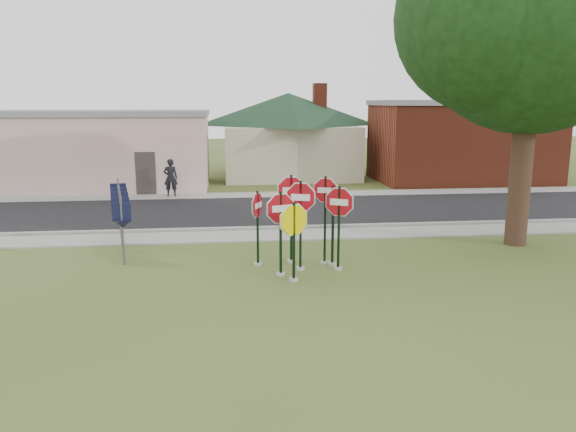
{
  "coord_description": "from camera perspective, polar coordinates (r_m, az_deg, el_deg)",
  "views": [
    {
      "loc": [
        -2.03,
        -13.63,
        4.63
      ],
      "look_at": [
        -0.27,
        2.0,
        1.43
      ],
      "focal_mm": 35.0,
      "sensor_mm": 36.0,
      "label": 1
    }
  ],
  "objects": [
    {
      "name": "stop_sign_right",
      "position": [
        15.56,
        5.21,
        0.02
      ],
      "size": [
        1.0,
        0.54,
        2.5
      ],
      "color": "#9D9B92",
      "rests_on": "ground"
    },
    {
      "name": "ground",
      "position": [
        14.54,
        1.95,
        -7.08
      ],
      "size": [
        120.0,
        120.0,
        0.0
      ],
      "primitive_type": "plane",
      "color": "#3E521E",
      "rests_on": "ground"
    },
    {
      "name": "bg_tree_right",
      "position": [
        46.36,
        25.34,
        11.59
      ],
      "size": [
        5.6,
        5.6,
        8.4
      ],
      "color": "#301E15",
      "rests_on": "ground"
    },
    {
      "name": "stop_sign_far_left",
      "position": [
        15.96,
        -3.11,
        -0.31
      ],
      "size": [
        0.45,
        0.92,
        2.28
      ],
      "color": "#9D9B92",
      "rests_on": "ground"
    },
    {
      "name": "stop_sign_center",
      "position": [
        15.46,
        1.29,
        0.41
      ],
      "size": [
        1.09,
        0.35,
        2.64
      ],
      "color": "#9D9B92",
      "rests_on": "ground"
    },
    {
      "name": "stop_sign_back_left",
      "position": [
        16.18,
        0.32,
        1.08
      ],
      "size": [
        1.11,
        0.24,
        2.71
      ],
      "color": "#9D9B92",
      "rests_on": "ground"
    },
    {
      "name": "curb",
      "position": [
        20.74,
        -0.66,
        -1.21
      ],
      "size": [
        60.0,
        0.2,
        0.14
      ],
      "primitive_type": "cube",
      "color": "gray",
      "rests_on": "ground"
    },
    {
      "name": "building_house",
      "position": [
        35.88,
        0.03,
        9.92
      ],
      "size": [
        11.6,
        11.6,
        6.2
      ],
      "color": "beige",
      "rests_on": "ground"
    },
    {
      "name": "stop_sign_left",
      "position": [
        14.98,
        -0.76,
        -0.59
      ],
      "size": [
        1.07,
        0.39,
        2.42
      ],
      "color": "#9D9B92",
      "rests_on": "ground"
    },
    {
      "name": "building_brick",
      "position": [
        35.13,
        17.26,
        7.35
      ],
      "size": [
        10.2,
        6.2,
        4.75
      ],
      "color": "maroon",
      "rests_on": "ground"
    },
    {
      "name": "building_stucco",
      "position": [
        32.49,
        -18.92,
        6.49
      ],
      "size": [
        12.2,
        6.2,
        4.2
      ],
      "color": "beige",
      "rests_on": "ground"
    },
    {
      "name": "road",
      "position": [
        24.17,
        -1.49,
        0.49
      ],
      "size": [
        60.0,
        7.0,
        0.04
      ],
      "primitive_type": "cube",
      "color": "black",
      "rests_on": "ground"
    },
    {
      "name": "stop_sign_yellow",
      "position": [
        14.54,
        0.6,
        -1.59
      ],
      "size": [
        1.06,
        0.53,
        2.23
      ],
      "color": "#9D9B92",
      "rests_on": "ground"
    },
    {
      "name": "stop_sign_back_right",
      "position": [
        16.06,
        3.8,
        0.75
      ],
      "size": [
        0.91,
        0.39,
        2.67
      ],
      "color": "#9D9B92",
      "rests_on": "ground"
    },
    {
      "name": "route_sign_row",
      "position": [
        18.76,
        -16.67,
        0.54
      ],
      "size": [
        1.43,
        4.63,
        2.0
      ],
      "color": "#59595E",
      "rests_on": "ground"
    },
    {
      "name": "sidewalk_far",
      "position": [
        28.38,
        -2.25,
        2.15
      ],
      "size": [
        60.0,
        1.6,
        0.06
      ],
      "primitive_type": "cube",
      "color": "gray",
      "rests_on": "ground"
    },
    {
      "name": "sidewalk_near",
      "position": [
        19.78,
        -0.36,
        -1.96
      ],
      "size": [
        60.0,
        1.6,
        0.06
      ],
      "primitive_type": "cube",
      "color": "gray",
      "rests_on": "ground"
    },
    {
      "name": "oak_tree",
      "position": [
        19.8,
        23.72,
        18.53
      ],
      "size": [
        11.14,
        10.54,
        11.15
      ],
      "color": "#301E15",
      "rests_on": "ground"
    },
    {
      "name": "pedestrian",
      "position": [
        28.27,
        -11.84,
        3.84
      ],
      "size": [
        0.72,
        0.51,
        1.86
      ],
      "primitive_type": "imported",
      "rotation": [
        0.0,
        0.0,
        3.23
      ],
      "color": "black",
      "rests_on": "sidewalk_far"
    },
    {
      "name": "stop_sign_far_right",
      "position": [
        16.0,
        4.59,
        0.08
      ],
      "size": [
        0.63,
        0.81,
        2.42
      ],
      "color": "#9D9B92",
      "rests_on": "ground"
    }
  ]
}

